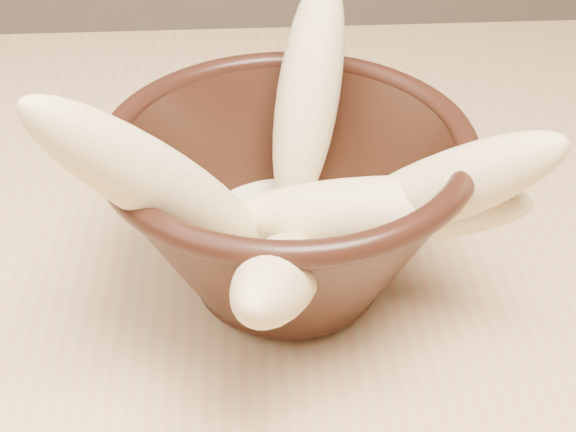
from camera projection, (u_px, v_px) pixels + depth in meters
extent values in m
cylinder|color=tan|center=(542.00, 328.00, 1.03)|extent=(0.05, 0.05, 0.71)
cylinder|color=black|center=(288.00, 280.00, 0.50)|extent=(0.09, 0.09, 0.01)
cylinder|color=black|center=(288.00, 254.00, 0.49)|extent=(0.09, 0.09, 0.01)
torus|color=black|center=(288.00, 142.00, 0.44)|extent=(0.21, 0.21, 0.01)
cylinder|color=beige|center=(288.00, 240.00, 0.48)|extent=(0.12, 0.12, 0.02)
ellipsoid|color=tan|center=(308.00, 93.00, 0.49)|extent=(0.07, 0.12, 0.15)
ellipsoid|color=tan|center=(161.00, 186.00, 0.40)|extent=(0.15, 0.12, 0.16)
ellipsoid|color=tan|center=(438.00, 191.00, 0.44)|extent=(0.15, 0.10, 0.12)
ellipsoid|color=tan|center=(373.00, 211.00, 0.45)|extent=(0.18, 0.06, 0.06)
ellipsoid|color=tan|center=(280.00, 276.00, 0.40)|extent=(0.07, 0.15, 0.11)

